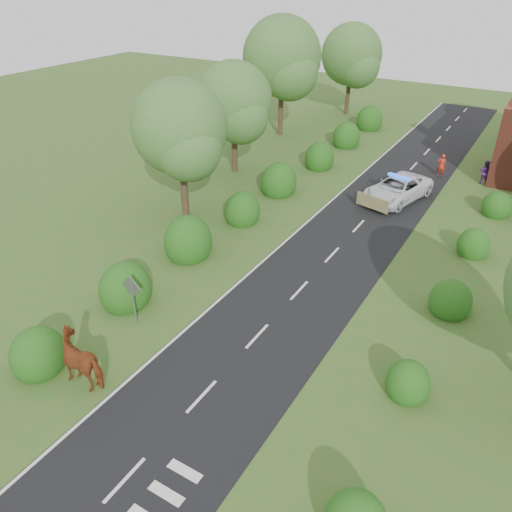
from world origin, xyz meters
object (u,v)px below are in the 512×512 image
Objects in this scene: road_sign at (132,293)px; cow at (85,361)px; police_van at (397,189)px; pedestrian_red at (442,165)px; pedestrian_purple at (485,172)px.

road_sign is 1.03× the size of cow.
pedestrian_red reaches higher than police_van.
pedestrian_purple reaches higher than pedestrian_red.
police_van is (5.72, 19.00, -0.87)m from road_sign.
road_sign is 27.04m from pedestrian_purple.
road_sign is 3.61m from cow.
road_sign is 19.86m from police_van.
pedestrian_purple is at bearing 170.51° from pedestrian_red.
pedestrian_purple is (3.00, 0.12, 0.00)m from pedestrian_red.
police_van is at bearing 161.79° from cow.
road_sign reaches higher than pedestrian_purple.
pedestrian_red is at bearing 73.79° from road_sign.
pedestrian_purple is at bearing 155.86° from cow.
cow is at bearing 84.25° from pedestrian_purple.
pedestrian_red is at bearing 90.54° from police_van.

